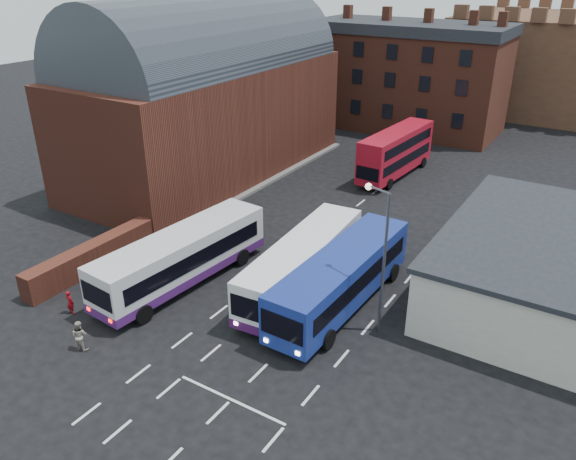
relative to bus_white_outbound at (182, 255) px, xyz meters
The scene contains 13 objects.
ground 5.86m from the bus_white_outbound, 44.42° to the right, with size 180.00×180.00×0.00m, color black.
railway_station 21.43m from the bus_white_outbound, 124.01° to the left, with size 12.00×28.00×16.00m.
forecourt_wall 6.63m from the bus_white_outbound, 163.52° to the right, with size 1.20×10.00×1.80m, color #602B1E.
cream_building 21.48m from the bus_white_outbound, 28.19° to the left, with size 10.40×16.40×4.25m.
brick_terrace 42.34m from the bus_white_outbound, 92.81° to the left, with size 22.00×10.00×11.00m, color brown.
castle_keep 63.06m from the bus_white_outbound, 80.92° to the left, with size 22.00×22.00×12.00m, color brown.
bus_white_outbound is the anchor object (origin of this frame).
bus_white_inbound 7.53m from the bus_white_outbound, 25.67° to the left, with size 3.72×12.30×3.31m.
bus_blue 10.04m from the bus_white_outbound, 16.91° to the left, with size 3.36×12.50×3.39m.
bus_red_double 25.78m from the bus_white_outbound, 81.69° to the left, with size 3.32×11.01×4.35m.
street_lamp 12.76m from the bus_white_outbound, ahead, with size 1.61×0.72×8.27m.
pedestrian_red 6.99m from the bus_white_outbound, 118.20° to the right, with size 0.54×0.36×1.49m, color maroon.
pedestrian_beige 8.06m from the bus_white_outbound, 90.57° to the right, with size 0.83×0.64×1.70m, color #A59A88.
Camera 1 is at (17.90, -18.67, 18.49)m, focal length 35.00 mm.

